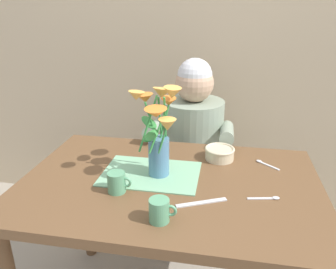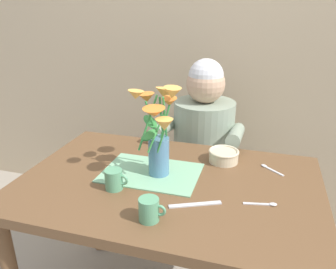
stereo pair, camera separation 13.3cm
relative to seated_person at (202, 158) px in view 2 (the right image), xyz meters
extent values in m
cube|color=tan|center=(-0.03, 0.43, 0.69)|extent=(4.00, 0.10, 2.50)
cube|color=brown|center=(-0.03, -0.62, 0.16)|extent=(1.20, 0.80, 0.04)
cylinder|color=brown|center=(-0.57, -0.28, -0.21)|extent=(0.06, 0.06, 0.70)
cylinder|color=brown|center=(0.51, -0.28, -0.21)|extent=(0.06, 0.06, 0.70)
cylinder|color=#4C4C56|center=(0.00, 0.00, -0.36)|extent=(0.30, 0.30, 0.40)
cylinder|color=gray|center=(0.00, 0.00, 0.09)|extent=(0.34, 0.34, 0.50)
sphere|color=tan|center=(0.00, 0.00, 0.44)|extent=(0.21, 0.21, 0.21)
sphere|color=silver|center=(0.00, 0.00, 0.48)|extent=(0.19, 0.19, 0.19)
cylinder|color=gray|center=(-0.19, -0.14, 0.22)|extent=(0.07, 0.33, 0.12)
cylinder|color=gray|center=(0.19, -0.14, 0.22)|extent=(0.07, 0.33, 0.12)
cube|color=#7AB289|center=(-0.11, -0.58, 0.18)|extent=(0.40, 0.28, 0.00)
cylinder|color=teal|center=(-0.08, -0.58, 0.26)|extent=(0.09, 0.09, 0.16)
cylinder|color=#388E42|center=(-0.05, -0.57, 0.41)|extent=(0.01, 0.08, 0.23)
cone|color=#EFA84C|center=(-0.03, -0.56, 0.53)|extent=(0.10, 0.10, 0.05)
sphere|color=#E5D14C|center=(-0.03, -0.56, 0.53)|extent=(0.02, 0.02, 0.02)
cylinder|color=#388E42|center=(-0.06, -0.56, 0.39)|extent=(0.05, 0.04, 0.19)
cone|color=orange|center=(-0.05, -0.54, 0.48)|extent=(0.07, 0.07, 0.04)
sphere|color=#E5D14C|center=(-0.05, -0.54, 0.49)|extent=(0.02, 0.02, 0.02)
cylinder|color=#388E42|center=(-0.08, -0.52, 0.40)|extent=(0.02, 0.03, 0.21)
cone|color=#EFA84C|center=(-0.09, -0.47, 0.50)|extent=(0.11, 0.11, 0.05)
sphere|color=#E5D14C|center=(-0.09, -0.47, 0.50)|extent=(0.02, 0.02, 0.02)
cylinder|color=#388E42|center=(-0.11, -0.56, 0.39)|extent=(0.05, 0.04, 0.20)
cone|color=orange|center=(-0.14, -0.54, 0.49)|extent=(0.09, 0.09, 0.04)
sphere|color=#E5D14C|center=(-0.14, -0.54, 0.50)|extent=(0.02, 0.02, 0.02)
cylinder|color=#388E42|center=(-0.11, -0.60, 0.41)|extent=(0.07, 0.05, 0.22)
cone|color=#EFA84C|center=(-0.15, -0.62, 0.53)|extent=(0.09, 0.09, 0.04)
sphere|color=#E5D14C|center=(-0.15, -0.62, 0.53)|extent=(0.02, 0.02, 0.02)
cylinder|color=#388E42|center=(-0.08, -0.61, 0.38)|extent=(0.06, 0.07, 0.16)
cone|color=orange|center=(-0.07, -0.64, 0.47)|extent=(0.10, 0.10, 0.04)
sphere|color=#E5D14C|center=(-0.07, -0.64, 0.47)|extent=(0.02, 0.02, 0.02)
cylinder|color=#388E42|center=(-0.05, -0.62, 0.36)|extent=(0.05, 0.01, 0.14)
cone|color=#EFA84C|center=(-0.02, -0.67, 0.43)|extent=(0.09, 0.09, 0.04)
sphere|color=#E5D14C|center=(-0.02, -0.67, 0.44)|extent=(0.02, 0.02, 0.02)
ellipsoid|color=#388E42|center=(-0.09, -0.63, 0.38)|extent=(0.06, 0.10, 0.03)
ellipsoid|color=#388E42|center=(-0.13, -0.54, 0.39)|extent=(0.09, 0.08, 0.05)
ellipsoid|color=#388E42|center=(-0.10, -0.63, 0.37)|extent=(0.07, 0.10, 0.02)
cylinder|color=beige|center=(0.16, -0.38, 0.20)|extent=(0.13, 0.13, 0.05)
torus|color=beige|center=(0.16, -0.38, 0.23)|extent=(0.14, 0.14, 0.01)
cube|color=silver|center=(0.11, -0.75, 0.18)|extent=(0.18, 0.10, 0.00)
cylinder|color=#569970|center=(-0.21, -0.73, 0.22)|extent=(0.07, 0.07, 0.08)
torus|color=#569970|center=(-0.17, -0.73, 0.22)|extent=(0.04, 0.01, 0.04)
cylinder|color=#569970|center=(-0.01, -0.88, 0.22)|extent=(0.07, 0.07, 0.08)
torus|color=#569970|center=(0.02, -0.88, 0.22)|extent=(0.04, 0.01, 0.04)
cube|color=silver|center=(0.33, -0.69, 0.18)|extent=(0.10, 0.03, 0.00)
ellipsoid|color=silver|center=(0.38, -0.68, 0.18)|extent=(0.03, 0.03, 0.01)
cube|color=silver|center=(0.38, -0.41, 0.18)|extent=(0.08, 0.07, 0.00)
ellipsoid|color=silver|center=(0.34, -0.38, 0.18)|extent=(0.03, 0.03, 0.01)
camera|label=1|loc=(0.18, -1.78, 0.85)|focal=35.74mm
camera|label=2|loc=(0.31, -1.75, 0.85)|focal=35.74mm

